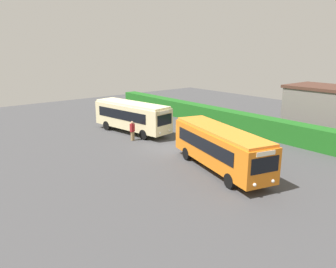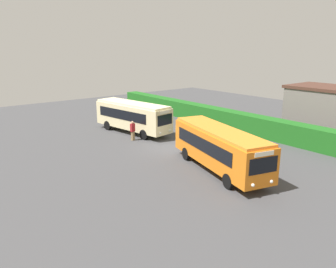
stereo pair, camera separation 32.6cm
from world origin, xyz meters
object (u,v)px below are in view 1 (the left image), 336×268
object	(u,v)px
person_left	(148,115)
person_right	(132,130)
bus_cream	(132,116)
bus_orange	(220,147)
person_center	(160,123)

from	to	relation	value
person_left	person_right	xyz separation A→B (m)	(4.98, -5.41, -0.01)
bus_cream	person_left	distance (m)	4.56
bus_orange	person_center	xyz separation A→B (m)	(-11.63, 3.48, -0.82)
person_left	person_center	distance (m)	4.24
bus_orange	person_left	xyz separation A→B (m)	(-15.66, 4.80, -0.79)
bus_orange	person_left	distance (m)	16.40
person_center	bus_orange	bearing A→B (deg)	-164.18
bus_orange	person_center	distance (m)	12.16
bus_cream	bus_orange	xyz separation A→B (m)	(13.23, -1.02, -0.02)
bus_orange	person_left	bearing A→B (deg)	178.10
bus_cream	person_right	bearing A→B (deg)	-41.71
bus_cream	bus_orange	bearing A→B (deg)	-13.34
bus_cream	person_right	xyz separation A→B (m)	(2.55, -1.64, -0.82)
bus_cream	bus_orange	distance (m)	13.26
bus_orange	person_center	world-z (taller)	bus_orange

